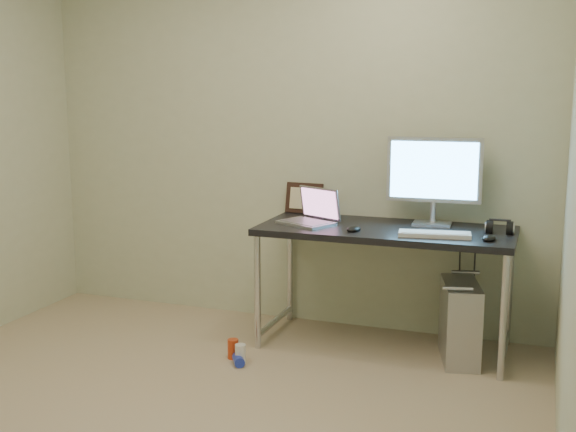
{
  "coord_description": "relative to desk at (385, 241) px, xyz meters",
  "views": [
    {
      "loc": [
        1.64,
        -2.78,
        1.6
      ],
      "look_at": [
        0.24,
        1.07,
        0.85
      ],
      "focal_mm": 45.0,
      "sensor_mm": 36.0,
      "label": 1
    }
  ],
  "objects": [
    {
      "name": "monitor",
      "position": [
        0.25,
        0.19,
        0.4
      ],
      "size": [
        0.57,
        0.18,
        0.54
      ],
      "rotation": [
        0.0,
        0.0,
        0.05
      ],
      "color": "silver",
      "rests_on": "desk"
    },
    {
      "name": "laptop",
      "position": [
        -0.46,
        -0.02,
        0.13
      ],
      "size": [
        0.4,
        0.37,
        0.22
      ],
      "rotation": [
        0.0,
        0.0,
        -0.44
      ],
      "color": "silver",
      "rests_on": "desk"
    },
    {
      "name": "mouse_left",
      "position": [
        -0.16,
        -0.17,
        0.1
      ],
      "size": [
        0.1,
        0.13,
        0.04
      ],
      "primitive_type": "ellipsoid",
      "rotation": [
        0.0,
        0.0,
        -0.26
      ],
      "color": "black",
      "rests_on": "desk"
    },
    {
      "name": "can_white",
      "position": [
        -0.72,
        -0.56,
        -0.61
      ],
      "size": [
        0.09,
        0.09,
        0.12
      ],
      "primitive_type": "cylinder",
      "rotation": [
        0.0,
        0.0,
        -0.47
      ],
      "color": "white",
      "rests_on": "ground"
    },
    {
      "name": "desk",
      "position": [
        0.0,
        0.0,
        0.0
      ],
      "size": [
        1.52,
        0.66,
        0.75
      ],
      "color": "black",
      "rests_on": "ground"
    },
    {
      "name": "picture_frame",
      "position": [
        -0.62,
        0.31,
        0.18
      ],
      "size": [
        0.26,
        0.08,
        0.21
      ],
      "primitive_type": "cube",
      "rotation": [
        -0.21,
        0.0,
        -0.04
      ],
      "color": "black",
      "rests_on": "desk"
    },
    {
      "name": "mouse_right",
      "position": [
        0.61,
        -0.16,
        0.1
      ],
      "size": [
        0.09,
        0.13,
        0.04
      ],
      "primitive_type": "ellipsoid",
      "rotation": [
        0.0,
        0.0,
        -0.19
      ],
      "color": "black",
      "rests_on": "desk"
    },
    {
      "name": "can_blue",
      "position": [
        -0.72,
        -0.59,
        -0.64
      ],
      "size": [
        0.11,
        0.12,
        0.06
      ],
      "primitive_type": "cylinder",
      "rotation": [
        1.57,
        0.0,
        0.56
      ],
      "color": "#2337C5",
      "rests_on": "ground"
    },
    {
      "name": "cable_a",
      "position": [
        0.42,
        0.28,
        -0.27
      ],
      "size": [
        0.01,
        0.16,
        0.69
      ],
      "primitive_type": "cylinder",
      "rotation": [
        0.21,
        0.0,
        0.0
      ],
      "color": "black",
      "rests_on": "ground"
    },
    {
      "name": "keyboard",
      "position": [
        0.31,
        -0.16,
        0.09
      ],
      "size": [
        0.42,
        0.19,
        0.02
      ],
      "primitive_type": "cube",
      "rotation": [
        0.0,
        0.0,
        0.14
      ],
      "color": "silver",
      "rests_on": "desk"
    },
    {
      "name": "wall_back",
      "position": [
        -0.74,
        0.33,
        0.58
      ],
      "size": [
        3.5,
        0.02,
        2.5
      ],
      "primitive_type": "cube",
      "color": "beige",
      "rests_on": "ground"
    },
    {
      "name": "can_red",
      "position": [
        -0.79,
        -0.5,
        -0.61
      ],
      "size": [
        0.08,
        0.08,
        0.12
      ],
      "primitive_type": "cylinder",
      "rotation": [
        0.0,
        0.0,
        0.4
      ],
      "color": "red",
      "rests_on": "ground"
    },
    {
      "name": "cable_b",
      "position": [
        0.51,
        0.26,
        -0.29
      ],
      "size": [
        0.02,
        0.11,
        0.71
      ],
      "primitive_type": "cylinder",
      "rotation": [
        0.14,
        0.0,
        0.09
      ],
      "color": "black",
      "rests_on": "ground"
    },
    {
      "name": "tower_computer",
      "position": [
        0.47,
        -0.06,
        -0.43
      ],
      "size": [
        0.3,
        0.48,
        0.5
      ],
      "rotation": [
        0.0,
        0.0,
        0.24
      ],
      "color": "#A2A3A6",
      "rests_on": "ground"
    },
    {
      "name": "headphones",
      "position": [
        0.66,
        0.06,
        0.11
      ],
      "size": [
        0.15,
        0.09,
        0.1
      ],
      "rotation": [
        0.0,
        0.0,
        0.01
      ],
      "color": "black",
      "rests_on": "desk"
    },
    {
      "name": "webcam",
      "position": [
        -0.46,
        0.29,
        0.17
      ],
      "size": [
        0.04,
        0.03,
        0.12
      ],
      "rotation": [
        0.0,
        0.0,
        -0.04
      ],
      "color": "silver",
      "rests_on": "desk"
    },
    {
      "name": "floor",
      "position": [
        -0.74,
        -1.42,
        -0.67
      ],
      "size": [
        3.5,
        3.5,
        0.0
      ],
      "primitive_type": "plane",
      "color": "tan",
      "rests_on": "ground"
    }
  ]
}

